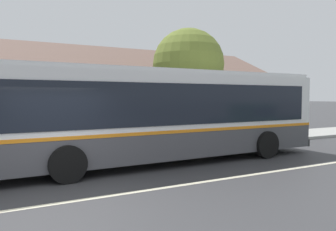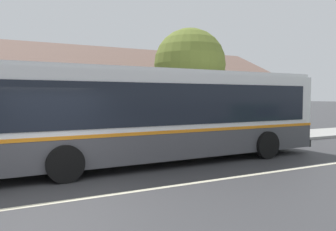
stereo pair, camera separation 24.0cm
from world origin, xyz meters
The scene contains 8 objects.
ground_plane centered at (0.00, 0.00, 0.00)m, with size 300.00×300.00×0.00m, color #38383A.
sidewalk_far centered at (0.00, 6.00, 0.07)m, with size 60.00×3.00×0.15m, color #9E9E99.
lane_divider_stripe centered at (0.00, 0.00, 0.00)m, with size 60.00×0.16×0.01m, color beige.
community_building centered at (2.33, 13.23, 1.88)m, with size 26.02×8.97×6.46m.
transit_bus centered at (3.63, 2.90, 1.69)m, with size 12.37×2.94×3.14m.
bench_down_street centered at (2.53, 5.93, 0.58)m, with size 1.89×0.51×0.94m.
street_tree_primary centered at (7.09, 6.66, 3.82)m, with size 3.50×3.50×5.59m.
bus_stop_sign centered at (10.90, 4.99, 1.64)m, with size 0.36×0.07×2.40m.
Camera 1 is at (-1.41, -7.08, 2.25)m, focal length 35.00 mm.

